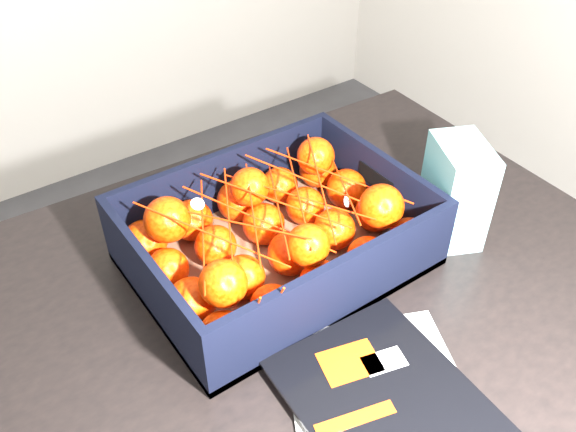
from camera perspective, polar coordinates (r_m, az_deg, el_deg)
room_shell at (r=0.40m, az=-11.34°, el=15.98°), size 3.54×3.54×2.50m
table at (r=0.96m, az=-2.61°, el=-12.41°), size 1.24×0.85×0.75m
magazine_stack at (r=0.78m, az=9.34°, el=-17.73°), size 0.32×0.35×0.02m
produce_crate at (r=0.92m, az=-1.08°, el=-2.54°), size 0.42×0.32×0.12m
clementine_heap at (r=0.91m, az=-1.27°, el=-1.62°), size 0.40×0.30×0.12m
mesh_net at (r=0.87m, az=-1.17°, el=0.62°), size 0.35×0.28×0.09m
retail_carton at (r=0.98m, az=15.55°, el=2.24°), size 0.12×0.13×0.17m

